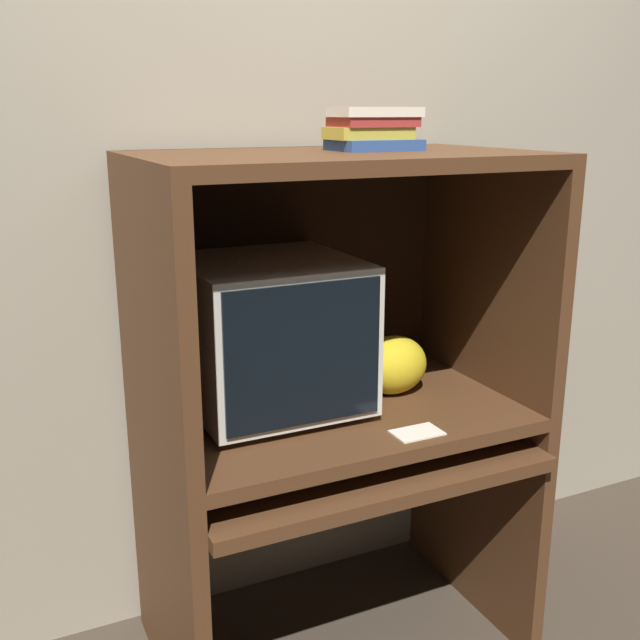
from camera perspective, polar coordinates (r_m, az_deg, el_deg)
wall_back at (r=2.26m, az=-3.11°, el=10.02°), size 6.00×0.06×2.60m
desk_base at (r=2.17m, az=1.75°, el=-15.28°), size 1.01×0.68×0.65m
desk_monitor_shelf at (r=2.06m, az=1.22°, el=-7.20°), size 1.01×0.64×0.09m
hutch_upper at (r=1.96m, az=0.82°, el=5.97°), size 1.01×0.64×0.68m
crt_monitor at (r=1.98m, az=-3.79°, el=-1.02°), size 0.44×0.45×0.41m
keyboard at (r=1.88m, az=-2.10°, el=-11.49°), size 0.38×0.15×0.03m
mouse at (r=2.00m, az=4.87°, el=-9.82°), size 0.06×0.04×0.03m
snack_bag at (r=2.13m, az=5.56°, el=-3.42°), size 0.20×0.15×0.17m
book_stack at (r=1.99m, az=4.03°, el=14.26°), size 0.23×0.16×0.11m
paper_card at (r=1.90m, az=7.41°, el=-8.51°), size 0.12×0.08×0.00m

